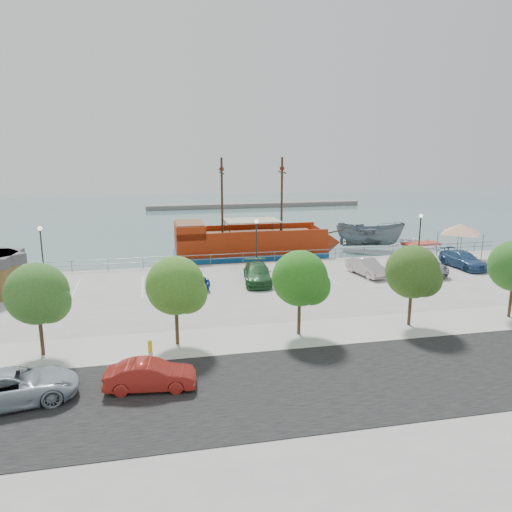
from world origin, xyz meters
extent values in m
plane|color=#486C6A|center=(0.00, 0.00, -1.00)|extent=(160.00, 160.00, 0.00)
cube|color=gray|center=(0.00, -21.00, -0.60)|extent=(100.00, 58.00, 1.20)
cube|color=black|center=(0.00, -16.00, 0.01)|extent=(100.00, 8.00, 0.04)
cube|color=beige|center=(0.00, -10.00, 0.01)|extent=(100.00, 4.00, 0.05)
cylinder|color=slate|center=(0.00, 7.80, 0.95)|extent=(50.00, 0.06, 0.06)
cylinder|color=slate|center=(0.00, 7.80, 0.55)|extent=(50.00, 0.06, 0.06)
cube|color=slate|center=(10.00, 55.00, -0.60)|extent=(40.00, 3.00, 0.80)
cube|color=#922308|center=(0.48, 11.81, 0.75)|extent=(14.75, 4.62, 2.40)
cube|color=#175997|center=(0.48, 11.81, -0.03)|extent=(15.03, 4.89, 0.55)
cone|color=#922308|center=(8.59, 11.81, 0.75)|extent=(2.95, 4.43, 4.42)
cube|color=#922308|center=(-5.52, 11.81, 2.59)|extent=(2.77, 4.61, 1.29)
cube|color=brown|center=(-5.52, 11.81, 3.29)|extent=(2.58, 4.24, 0.11)
cube|color=brown|center=(0.94, 11.81, 2.00)|extent=(11.98, 4.06, 0.14)
cube|color=#922308|center=(0.48, 14.02, 2.27)|extent=(14.75, 0.19, 0.65)
cube|color=#922308|center=(0.47, 9.60, 2.27)|extent=(14.75, 0.19, 0.65)
cylinder|color=#382111|center=(3.70, 11.81, 5.73)|extent=(0.22, 0.22, 7.56)
cylinder|color=#382111|center=(-2.29, 11.81, 5.73)|extent=(0.22, 0.22, 7.56)
cylinder|color=#382111|center=(3.70, 11.81, 8.03)|extent=(0.13, 2.77, 0.13)
cylinder|color=#382111|center=(-2.29, 11.81, 8.03)|extent=(0.13, 2.77, 0.13)
cube|color=#B8B188|center=(0.66, 11.81, 3.33)|extent=(5.35, 3.51, 0.11)
cylinder|color=#382111|center=(9.23, 11.81, 1.86)|extent=(2.29, 0.15, 0.55)
imported|color=slate|center=(14.92, 15.19, 0.46)|extent=(8.03, 5.85, 2.92)
imported|color=white|center=(19.55, 12.14, -0.33)|extent=(5.04, 6.75, 1.34)
cube|color=#6E645B|center=(-13.49, 9.20, -0.78)|extent=(8.03, 3.70, 0.44)
cube|color=slate|center=(7.87, 9.20, -0.80)|extent=(7.05, 4.48, 0.39)
cube|color=slate|center=(16.48, 9.20, -0.78)|extent=(7.88, 2.50, 0.45)
cylinder|color=slate|center=(18.25, 6.99, 1.21)|extent=(0.09, 0.09, 2.43)
cylinder|color=slate|center=(21.10, 7.30, 1.21)|extent=(0.09, 0.09, 2.43)
cylinder|color=slate|center=(18.56, 4.14, 1.21)|extent=(0.09, 0.09, 2.43)
cylinder|color=slate|center=(21.41, 4.45, 1.21)|extent=(0.09, 0.09, 2.43)
pyramid|color=beige|center=(19.83, 5.72, 3.37)|extent=(5.11, 5.11, 0.99)
imported|color=#A1AEB9|center=(-15.30, -14.96, 0.76)|extent=(5.87, 3.54, 1.52)
imported|color=#A7231C|center=(-9.48, -14.93, 0.67)|extent=(4.20, 1.84, 1.34)
cylinder|color=gold|center=(-9.49, -10.80, 0.28)|extent=(0.23, 0.23, 0.57)
sphere|color=gold|center=(-9.49, -10.80, 0.59)|extent=(0.25, 0.25, 0.25)
cylinder|color=black|center=(-18.00, 6.50, 2.00)|extent=(0.12, 0.12, 4.00)
sphere|color=#FFF2CC|center=(-18.00, 6.50, 4.10)|extent=(0.36, 0.36, 0.36)
cylinder|color=black|center=(0.00, 6.50, 2.00)|extent=(0.12, 0.12, 4.00)
sphere|color=#FFF2CC|center=(0.00, 6.50, 4.10)|extent=(0.36, 0.36, 0.36)
cylinder|color=black|center=(16.00, 6.50, 2.00)|extent=(0.12, 0.12, 4.00)
sphere|color=#FFF2CC|center=(16.00, 6.50, 4.10)|extent=(0.36, 0.36, 0.36)
cylinder|color=#473321|center=(-15.00, -10.00, 1.10)|extent=(0.20, 0.20, 2.20)
sphere|color=#2F5A20|center=(-15.00, -10.00, 3.40)|extent=(3.20, 3.20, 3.20)
sphere|color=#2F5A20|center=(-14.40, -10.30, 3.00)|extent=(2.20, 2.20, 2.20)
cylinder|color=#473321|center=(-8.00, -10.00, 1.10)|extent=(0.20, 0.20, 2.20)
sphere|color=#38691E|center=(-8.00, -10.00, 3.40)|extent=(3.20, 3.20, 3.20)
sphere|color=#38691E|center=(-7.40, -10.30, 3.00)|extent=(2.20, 2.20, 2.20)
cylinder|color=#473321|center=(-1.00, -10.00, 1.10)|extent=(0.20, 0.20, 2.20)
sphere|color=#246218|center=(-1.00, -10.00, 3.40)|extent=(3.20, 3.20, 3.20)
sphere|color=#246218|center=(-0.40, -10.30, 3.00)|extent=(2.20, 2.20, 2.20)
cylinder|color=#473321|center=(6.00, -10.00, 1.10)|extent=(0.20, 0.20, 2.20)
sphere|color=#2D4B19|center=(6.00, -10.00, 3.40)|extent=(3.20, 3.20, 3.20)
sphere|color=#2D4B19|center=(6.60, -10.30, 3.00)|extent=(2.20, 2.20, 2.20)
cylinder|color=#473321|center=(13.00, -10.00, 1.10)|extent=(0.20, 0.20, 2.20)
imported|color=navy|center=(-6.44, 1.30, 0.67)|extent=(3.15, 5.16, 1.34)
imported|color=#285C2F|center=(-1.04, 1.28, 0.74)|extent=(2.75, 5.34, 1.48)
imported|color=black|center=(2.76, 1.36, 0.77)|extent=(1.97, 4.60, 1.55)
imported|color=beige|center=(8.43, 1.54, 0.71)|extent=(2.26, 4.51, 1.42)
imported|color=gray|center=(13.73, 1.31, 0.72)|extent=(3.07, 5.48, 1.45)
imported|color=#2C5180|center=(17.89, 2.21, 0.72)|extent=(2.52, 5.12, 1.43)
camera|label=1|loc=(-9.11, -36.19, 10.98)|focal=35.00mm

